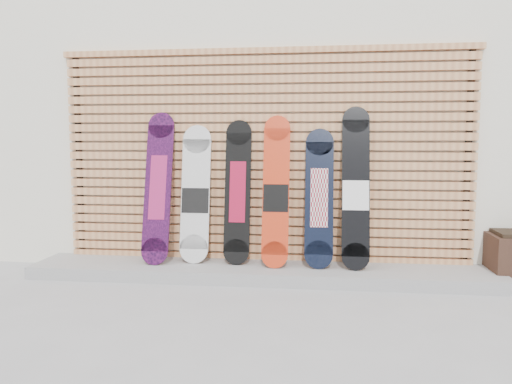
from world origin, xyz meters
TOP-DOWN VIEW (x-y plane):
  - ground at (0.00, 0.00)m, footprint 80.00×80.00m
  - building at (0.50, 3.50)m, footprint 12.00×5.00m
  - concrete_step at (-0.15, 0.68)m, footprint 4.60×0.70m
  - slat_wall at (-0.15, 0.97)m, footprint 4.26×0.08m
  - snowboard_0 at (-1.22, 0.75)m, footprint 0.28×0.38m
  - snowboard_1 at (-0.84, 0.81)m, footprint 0.29×0.27m
  - snowboard_2 at (-0.40, 0.81)m, footprint 0.26×0.28m
  - snowboard_3 at (-0.01, 0.76)m, footprint 0.26×0.37m
  - snowboard_4 at (0.42, 0.77)m, footprint 0.28×0.35m
  - snowboard_5 at (0.77, 0.76)m, footprint 0.27×0.36m

SIDE VIEW (x-z plane):
  - ground at x=0.00m, z-range 0.00..0.00m
  - concrete_step at x=-0.15m, z-range 0.00..0.12m
  - snowboard_4 at x=0.42m, z-range 0.12..1.48m
  - snowboard_1 at x=-0.84m, z-range 0.11..1.51m
  - snowboard_2 at x=-0.40m, z-range 0.12..1.57m
  - snowboard_3 at x=-0.01m, z-range 0.11..1.60m
  - snowboard_0 at x=-1.22m, z-range 0.12..1.65m
  - snowboard_5 at x=0.77m, z-range 0.11..1.68m
  - slat_wall at x=-0.15m, z-range 0.06..2.35m
  - building at x=0.50m, z-range 0.00..3.60m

